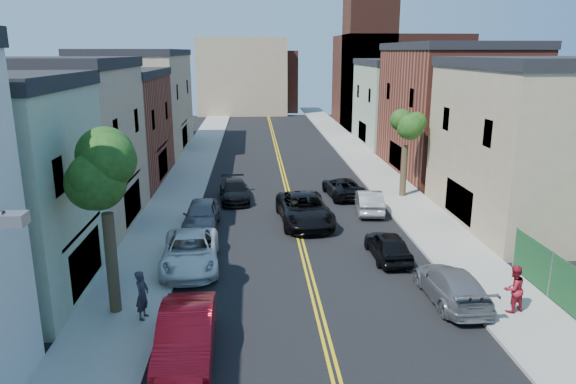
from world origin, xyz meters
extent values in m
cube|color=gray|center=(-7.90, 40.00, 0.07)|extent=(3.20, 100.00, 0.15)
cube|color=gray|center=(7.90, 40.00, 0.07)|extent=(3.20, 100.00, 0.15)
cube|color=gray|center=(-6.15, 40.00, 0.07)|extent=(0.30, 100.00, 0.15)
cube|color=gray|center=(6.15, 40.00, 0.07)|extent=(0.30, 100.00, 0.15)
cube|color=#998466|center=(-14.00, 25.00, 4.50)|extent=(9.00, 10.00, 9.00)
cube|color=brown|center=(-14.00, 36.00, 4.00)|extent=(9.00, 12.00, 8.00)
cube|color=#998466|center=(-14.00, 50.00, 4.75)|extent=(9.00, 16.00, 9.50)
cube|color=#998466|center=(14.00, 24.00, 4.50)|extent=(9.00, 12.00, 9.00)
cube|color=brown|center=(14.00, 38.00, 5.00)|extent=(9.00, 14.00, 10.00)
cube|color=gray|center=(14.00, 52.00, 4.25)|extent=(9.00, 12.00, 8.50)
cube|color=#4C2319|center=(17.50, 68.00, 6.00)|extent=(16.00, 14.00, 12.00)
cube|color=#4C2319|center=(12.50, 64.00, 11.00)|extent=(6.00, 6.00, 22.00)
cube|color=#998466|center=(-4.00, 82.00, 6.00)|extent=(14.00, 8.00, 12.00)
cube|color=brown|center=(0.00, 86.00, 5.00)|extent=(10.00, 8.00, 10.00)
cylinder|color=#3A2F1D|center=(-7.90, 14.00, 2.13)|extent=(0.44, 0.44, 3.96)
sphere|color=#17390F|center=(-7.90, 14.00, 6.45)|extent=(5.20, 5.20, 5.20)
sphere|color=#17390F|center=(-7.38, 13.61, 7.49)|extent=(3.90, 3.90, 3.90)
sphere|color=#17390F|center=(-8.42, 14.52, 5.93)|extent=(3.64, 3.64, 3.64)
cylinder|color=#3A2F1D|center=(7.90, 30.00, 1.91)|extent=(0.44, 0.44, 3.52)
sphere|color=#17390F|center=(7.90, 30.00, 5.65)|extent=(4.40, 4.40, 4.40)
sphere|color=#17390F|center=(8.34, 29.67, 6.53)|extent=(3.30, 3.30, 3.30)
sphere|color=#17390F|center=(7.46, 30.44, 5.21)|extent=(3.08, 3.08, 3.08)
cube|color=slate|center=(-5.40, 1.00, 8.00)|extent=(0.50, 0.25, 0.15)
imported|color=red|center=(-4.78, 10.72, 0.84)|extent=(1.92, 5.14, 1.68)
imported|color=silver|center=(-5.50, 18.47, 0.78)|extent=(2.94, 5.78, 1.57)
imported|color=#57585E|center=(-5.50, 24.22, 0.81)|extent=(2.01, 4.80, 1.62)
imported|color=black|center=(-3.80, 29.97, 0.68)|extent=(2.31, 4.86, 1.37)
imported|color=#595C61|center=(5.50, 14.20, 0.70)|extent=(2.10, 4.90, 1.41)
imported|color=black|center=(4.06, 18.90, 0.70)|extent=(1.75, 4.13, 1.40)
imported|color=#95969C|center=(4.80, 26.70, 0.72)|extent=(1.98, 4.50, 1.44)
imported|color=black|center=(3.80, 30.51, 0.67)|extent=(2.71, 5.04, 1.34)
imported|color=black|center=(0.50, 24.75, 0.86)|extent=(3.27, 6.38, 1.72)
imported|color=#26262D|center=(-6.70, 13.31, 1.10)|extent=(0.59, 0.77, 1.90)
imported|color=maroon|center=(7.42, 12.92, 1.09)|extent=(1.10, 0.97, 1.89)
camera|label=1|loc=(-2.47, -5.13, 9.91)|focal=33.05mm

